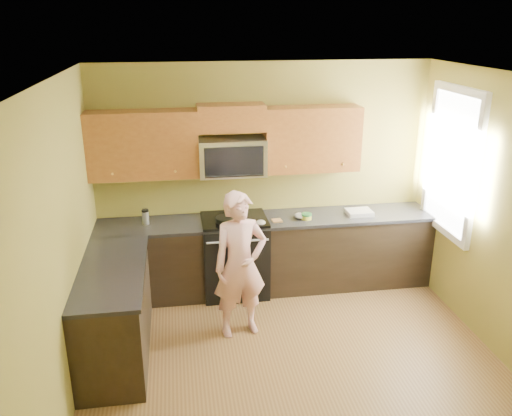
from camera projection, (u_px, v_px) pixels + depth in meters
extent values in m
plane|color=brown|center=(298.00, 372.00, 4.96)|extent=(4.00, 4.00, 0.00)
plane|color=white|center=(308.00, 80.00, 4.04)|extent=(4.00, 4.00, 0.00)
plane|color=olive|center=(263.00, 176.00, 6.36)|extent=(4.00, 0.00, 4.00)
plane|color=olive|center=(396.00, 398.00, 2.64)|extent=(4.00, 0.00, 4.00)
plane|color=olive|center=(59.00, 257.00, 4.21)|extent=(0.00, 4.00, 4.00)
cube|color=black|center=(267.00, 255.00, 6.39)|extent=(4.00, 0.60, 0.88)
cube|color=black|center=(115.00, 313.00, 5.12)|extent=(0.60, 1.60, 0.88)
cube|color=black|center=(268.00, 220.00, 6.22)|extent=(4.00, 0.62, 0.04)
cube|color=black|center=(112.00, 271.00, 4.96)|extent=(0.62, 1.60, 0.04)
cube|color=brown|center=(231.00, 118.00, 5.89)|extent=(0.76, 0.33, 0.30)
imported|color=#EC7776|center=(240.00, 265.00, 5.36)|extent=(0.63, 0.48, 1.56)
cube|color=#B27F47|center=(277.00, 221.00, 6.13)|extent=(0.12, 0.12, 0.01)
ellipsoid|color=silver|center=(261.00, 223.00, 6.00)|extent=(0.14, 0.14, 0.06)
ellipsoid|color=silver|center=(300.00, 216.00, 6.20)|extent=(0.12, 0.13, 0.07)
cube|color=white|center=(359.00, 212.00, 6.34)|extent=(0.30, 0.24, 0.05)
cylinder|color=silver|center=(146.00, 213.00, 6.20)|extent=(0.09, 0.09, 0.12)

